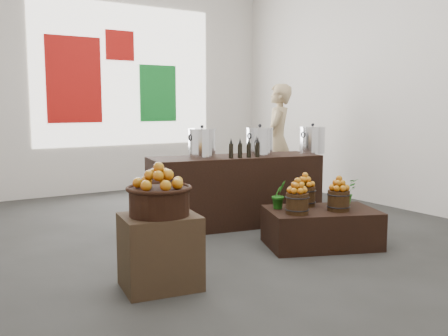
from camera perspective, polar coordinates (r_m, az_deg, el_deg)
ground at (r=5.84m, az=-0.75°, el=-7.57°), size 7.00×7.00×0.00m
back_wall at (r=8.83m, az=-13.04°, el=10.33°), size 6.00×0.04×4.00m
back_opening at (r=8.92m, az=-11.16°, el=10.34°), size 3.20×0.02×2.40m
deco_red_left at (r=8.61m, az=-16.77°, el=9.63°), size 0.90×0.04×1.40m
deco_green_right at (r=9.13m, az=-7.55°, el=8.45°), size 0.70×0.04×1.00m
deco_red_upper at (r=8.92m, az=-11.83°, el=13.55°), size 0.50×0.04×0.50m
crate at (r=4.15m, az=-7.32°, el=-9.44°), size 0.67×0.58×0.61m
wicker_basket at (r=4.05m, az=-7.41°, el=-3.83°), size 0.48×0.48×0.22m
apples_in_basket at (r=4.02m, az=-7.46°, el=-0.87°), size 0.38×0.38×0.20m
display_table at (r=5.42m, az=11.04°, el=-6.70°), size 1.32×1.08×0.39m
apple_bucket_front_left at (r=5.10m, az=8.36°, el=-4.04°), size 0.23×0.23×0.21m
apples_in_bucket_front_left at (r=5.07m, az=8.40°, el=-2.02°), size 0.17×0.17×0.15m
apple_bucket_front_right at (r=5.34m, az=12.95°, el=-3.65°), size 0.23×0.23×0.21m
apples_in_bucket_front_right at (r=5.30m, az=13.01°, el=-1.72°), size 0.17×0.17×0.15m
apple_bucket_rear at (r=5.51m, az=9.21°, el=-3.22°), size 0.23×0.23×0.21m
apples_in_bucket_rear at (r=5.48m, az=9.25°, el=-1.35°), size 0.17×0.17×0.15m
herb_garnish_right at (r=5.64m, az=13.62°, el=-2.67°), size 0.29×0.26×0.29m
herb_garnish_left at (r=5.32m, az=6.31°, el=-3.04°), size 0.18×0.15×0.30m
counter at (r=6.21m, az=1.27°, el=-2.60°), size 2.20×1.04×0.86m
stock_pot_left at (r=5.98m, az=-2.53°, el=2.77°), size 0.33×0.33×0.33m
stock_pot_center at (r=6.28m, az=4.10°, el=2.97°), size 0.33×0.33×0.33m
stock_pot_right at (r=6.65m, az=10.06°, el=3.11°), size 0.33×0.33×0.33m
oil_cruets at (r=5.95m, az=2.09°, el=2.33°), size 0.31×0.11×0.24m
shopper at (r=8.02m, az=6.13°, el=3.03°), size 0.79×0.77×1.83m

